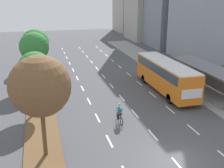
# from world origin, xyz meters

# --- Properties ---
(ground_plane) EXTENTS (140.00, 140.00, 0.00)m
(ground_plane) POSITION_xyz_m (0.00, 0.00, 0.00)
(ground_plane) COLOR #4C4C51
(median_strip) EXTENTS (2.60, 52.00, 0.12)m
(median_strip) POSITION_xyz_m (-8.30, 20.00, 0.06)
(median_strip) COLOR brown
(median_strip) RESTS_ON ground
(sidewalk_right) EXTENTS (4.50, 52.00, 0.15)m
(sidewalk_right) POSITION_xyz_m (9.25, 20.00, 0.07)
(sidewalk_right) COLOR gray
(sidewalk_right) RESTS_ON ground
(lane_divider_left) EXTENTS (0.14, 47.35, 0.01)m
(lane_divider_left) POSITION_xyz_m (-3.50, 18.18, 0.00)
(lane_divider_left) COLOR white
(lane_divider_left) RESTS_ON ground
(lane_divider_center) EXTENTS (0.14, 47.35, 0.01)m
(lane_divider_center) POSITION_xyz_m (0.00, 18.18, 0.00)
(lane_divider_center) COLOR white
(lane_divider_center) RESTS_ON ground
(lane_divider_right) EXTENTS (0.14, 47.35, 0.01)m
(lane_divider_right) POSITION_xyz_m (3.50, 18.18, 0.00)
(lane_divider_right) COLOR white
(lane_divider_right) RESTS_ON ground
(bus_shelter) EXTENTS (2.90, 10.81, 2.86)m
(bus_shelter) POSITION_xyz_m (9.53, 11.01, 1.87)
(bus_shelter) COLOR gray
(bus_shelter) RESTS_ON sidewalk_right
(bus) EXTENTS (2.54, 11.29, 3.37)m
(bus) POSITION_xyz_m (5.25, 12.76, 2.07)
(bus) COLOR orange
(bus) RESTS_ON ground
(cyclist) EXTENTS (0.46, 1.82, 1.71)m
(cyclist) POSITION_xyz_m (-1.87, 6.45, 0.79)
(cyclist) COLOR black
(cyclist) RESTS_ON ground
(median_tree_nearest) EXTENTS (3.90, 3.90, 6.81)m
(median_tree_nearest) POSITION_xyz_m (-8.13, 2.94, 4.96)
(median_tree_nearest) COLOR brown
(median_tree_nearest) RESTS_ON median_strip
(median_tree_second) EXTENTS (3.07, 3.07, 5.48)m
(median_tree_second) POSITION_xyz_m (-8.47, 10.85, 4.05)
(median_tree_second) COLOR brown
(median_tree_second) RESTS_ON median_strip
(median_tree_third) EXTENTS (3.39, 3.39, 6.18)m
(median_tree_third) POSITION_xyz_m (-8.50, 18.76, 4.59)
(median_tree_third) COLOR brown
(median_tree_third) RESTS_ON median_strip
(median_tree_fourth) EXTENTS (3.86, 3.86, 5.58)m
(median_tree_fourth) POSITION_xyz_m (-8.42, 26.68, 3.76)
(median_tree_fourth) COLOR brown
(median_tree_fourth) RESTS_ON median_strip
(building_tall_right) EXTENTS (8.78, 10.78, 15.56)m
(building_tall_right) POSITION_xyz_m (18.45, 62.11, 7.78)
(building_tall_right) COLOR #A39E93
(building_tall_right) RESTS_ON ground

